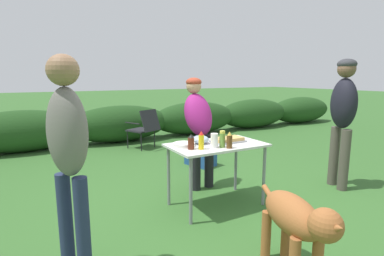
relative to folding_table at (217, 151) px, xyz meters
name	(u,v)px	position (x,y,z in m)	size (l,w,h in m)	color
ground_plane	(216,204)	(0.00, 0.00, -0.66)	(60.00, 60.00, 0.00)	#336028
shrub_hedge	(120,124)	(0.00, 4.03, -0.24)	(14.40, 0.90, 0.84)	#1E4219
folding_table	(217,151)	(0.00, 0.00, 0.00)	(1.10, 0.64, 0.74)	silver
food_tray	(228,140)	(0.17, 0.02, 0.10)	(0.39, 0.22, 0.06)	#9E9EA3
plate_stack	(184,144)	(-0.38, 0.09, 0.09)	(0.25, 0.25, 0.04)	white
mixing_bowl	(201,140)	(-0.15, 0.11, 0.12)	(0.19, 0.19, 0.10)	#99B2CC
paper_cup_stack	(214,141)	(-0.12, -0.13, 0.16)	(0.08, 0.08, 0.16)	white
bbq_sauce_bottle	(191,142)	(-0.38, -0.07, 0.15)	(0.07, 0.07, 0.16)	#562314
mustard_bottle	(201,141)	(-0.28, -0.13, 0.17)	(0.06, 0.06, 0.20)	yellow
beer_bottle	(229,140)	(0.01, -0.23, 0.16)	(0.06, 0.06, 0.18)	brown
relish_jar	(222,139)	(-0.04, -0.16, 0.17)	(0.06, 0.06, 0.18)	olive
standing_person_in_red_jacket	(199,121)	(0.13, 0.64, 0.25)	(0.42, 0.51, 1.49)	black
standing_person_in_navy_coat	(343,110)	(1.79, -0.32, 0.41)	(0.40, 0.47, 1.73)	#4C473D
standing_person_in_gray_fleece	(68,146)	(-1.64, -0.55, 0.35)	(0.38, 0.41, 1.66)	#232D4C
dog	(296,220)	(-0.22, -1.38, -0.20)	(0.44, 0.99, 0.70)	#9E5B2D
camp_chair_green_behind_table	(145,127)	(0.25, 3.08, -0.20)	(0.67, 0.73, 0.83)	#232328
cooler_box	(200,155)	(0.67, 1.49, -0.49)	(0.44, 0.55, 0.34)	#234C93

